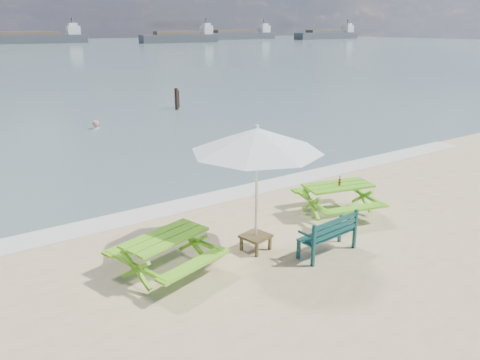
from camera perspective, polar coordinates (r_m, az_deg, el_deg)
foam_strip at (r=12.58m, az=-3.98°, el=-2.37°), size 22.00×0.90×0.01m
picnic_table_left at (r=8.94m, az=-9.01°, el=-9.07°), size 2.03×2.15×0.77m
picnic_table_right at (r=11.69m, az=11.78°, el=-2.44°), size 2.04×2.17×0.79m
park_bench at (r=9.77m, az=10.55°, el=-7.41°), size 1.38×0.56×0.83m
side_table at (r=9.77m, az=1.92°, el=-7.58°), size 0.63×0.63×0.34m
patio_umbrella at (r=9.03m, az=2.07°, el=4.92°), size 3.14×3.14×2.59m
beer_bottle at (r=11.48m, az=12.04°, el=-0.26°), size 0.06×0.06×0.24m
swimmer at (r=22.29m, az=-17.11°, el=4.90°), size 0.69×0.57×1.64m
mooring_pilings at (r=26.59m, az=-7.67°, el=9.55°), size 0.58×0.78×1.39m
cargo_ships at (r=142.75m, az=-9.66°, el=16.80°), size 147.41×35.97×4.40m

